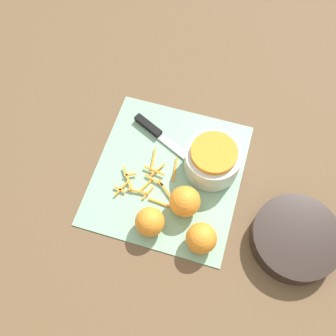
{
  "coord_description": "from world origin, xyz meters",
  "views": [
    {
      "loc": [
        0.42,
        0.12,
        0.93
      ],
      "look_at": [
        0.0,
        0.0,
        0.04
      ],
      "focal_mm": 42.0,
      "sensor_mm": 36.0,
      "label": 1
    }
  ],
  "objects_px": {
    "knife": "(157,133)",
    "orange_right": "(149,222)",
    "bowl_dark": "(295,238)",
    "bowl_speckled": "(213,160)",
    "orange_back": "(185,201)",
    "orange_left": "(201,238)"
  },
  "relations": [
    {
      "from": "knife",
      "to": "orange_back",
      "type": "xyz_separation_m",
      "value": [
        0.18,
        0.13,
        0.03
      ]
    },
    {
      "from": "bowl_speckled",
      "to": "bowl_dark",
      "type": "height_order",
      "value": "bowl_speckled"
    },
    {
      "from": "bowl_speckled",
      "to": "orange_right",
      "type": "distance_m",
      "value": 0.22
    },
    {
      "from": "knife",
      "to": "orange_right",
      "type": "height_order",
      "value": "orange_right"
    },
    {
      "from": "orange_left",
      "to": "orange_right",
      "type": "xyz_separation_m",
      "value": [
        -0.0,
        -0.13,
        -0.0
      ]
    },
    {
      "from": "knife",
      "to": "orange_back",
      "type": "relative_size",
      "value": 3.05
    },
    {
      "from": "bowl_dark",
      "to": "orange_back",
      "type": "bearing_deg",
      "value": -91.76
    },
    {
      "from": "orange_left",
      "to": "bowl_dark",
      "type": "bearing_deg",
      "value": 107.73
    },
    {
      "from": "orange_left",
      "to": "orange_back",
      "type": "bearing_deg",
      "value": -141.58
    },
    {
      "from": "bowl_dark",
      "to": "knife",
      "type": "height_order",
      "value": "bowl_dark"
    },
    {
      "from": "bowl_dark",
      "to": "bowl_speckled",
      "type": "bearing_deg",
      "value": -119.69
    },
    {
      "from": "orange_right",
      "to": "orange_back",
      "type": "xyz_separation_m",
      "value": [
        -0.07,
        0.07,
        0.0
      ]
    },
    {
      "from": "bowl_speckled",
      "to": "bowl_dark",
      "type": "bearing_deg",
      "value": 60.31
    },
    {
      "from": "knife",
      "to": "orange_left",
      "type": "height_order",
      "value": "orange_left"
    },
    {
      "from": "orange_right",
      "to": "knife",
      "type": "bearing_deg",
      "value": -166.64
    },
    {
      "from": "orange_left",
      "to": "orange_back",
      "type": "relative_size",
      "value": 0.96
    },
    {
      "from": "orange_left",
      "to": "orange_right",
      "type": "bearing_deg",
      "value": -91.92
    },
    {
      "from": "orange_right",
      "to": "bowl_speckled",
      "type": "bearing_deg",
      "value": 152.36
    },
    {
      "from": "orange_right",
      "to": "orange_back",
      "type": "relative_size",
      "value": 0.93
    },
    {
      "from": "knife",
      "to": "orange_right",
      "type": "relative_size",
      "value": 3.29
    },
    {
      "from": "orange_left",
      "to": "orange_right",
      "type": "relative_size",
      "value": 1.03
    },
    {
      "from": "bowl_speckled",
      "to": "bowl_dark",
      "type": "relative_size",
      "value": 0.68
    }
  ]
}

